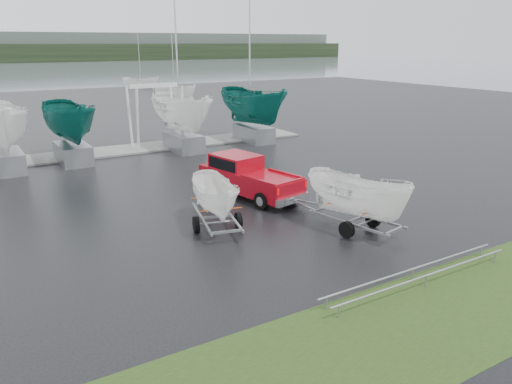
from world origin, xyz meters
The scene contains 13 objects.
ground_plane centered at (0.00, 0.00, 0.00)m, with size 120.00×120.00×0.00m, color black.
grass_verge centered at (0.00, -11.00, 0.00)m, with size 40.00×40.00×0.00m, color #1E3113.
dock centered at (0.00, 13.00, 0.05)m, with size 30.00×3.00×0.12m, color gray.
pickup_truck centered at (4.12, 0.65, 0.93)m, with size 2.81×5.59×1.78m.
trailer_hitched centered at (5.32, -5.38, 2.68)m, with size 1.98×3.76×4.95m.
trailer_parked centered at (1.04, -2.47, 2.38)m, with size 2.04×3.78×4.36m.
boat_hoist centered at (4.55, 13.00, 2.67)m, with size 3.30×2.18×4.12m.
keelboat_1 centered at (-1.19, 11.20, 3.90)m, with size 2.46×3.20×7.63m.
keelboat_2 centered at (5.57, 11.00, 4.11)m, with size 2.58×3.20×10.76m.
keelboat_3 centered at (10.97, 11.30, 4.28)m, with size 2.68×3.20×10.86m.
mast_rack_2 centered at (4.00, -9.50, 0.35)m, with size 7.00×0.56×0.06m.
moored_boat_2 centered at (17.93, 42.51, 0.00)m, with size 3.46×3.48×11.29m.
moored_boat_3 centered at (19.06, 58.75, 0.01)m, with size 3.46×3.47×11.24m.
Camera 1 is at (-6.80, -18.19, 6.70)m, focal length 35.00 mm.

